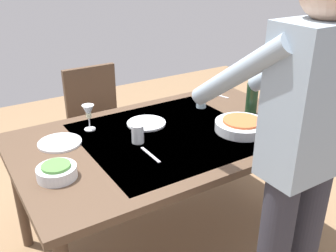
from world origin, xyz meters
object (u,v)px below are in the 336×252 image
Objects in this scene: wine_bottle at (252,98)px; side_bowl_salad at (57,171)px; water_cup_far_left at (201,101)px; dinner_plate_far at (60,143)px; water_cup_near_right at (138,134)px; water_cup_near_left at (297,120)px; dinner_plate_near at (146,123)px; chair_near at (98,120)px; dining_table at (168,145)px; person_server at (301,151)px; wine_glass_left at (88,113)px; serving_bowl_pasta at (241,125)px.

side_bowl_salad is (1.26, 0.09, -0.08)m from wine_bottle.
water_cup_far_left is 0.39× the size of dinner_plate_far.
water_cup_near_right is 0.44× the size of dinner_plate_far.
water_cup_near_left is 0.60× the size of side_bowl_salad.
water_cup_near_left is 0.87m from dinner_plate_near.
dining_table is at bearing 94.49° from chair_near.
chair_near is 3.07× the size of wine_bottle.
wine_bottle is at bearing -121.34° from person_server.
side_bowl_salad is at bearing 3.98° from wine_bottle.
serving_bowl_pasta is (-0.73, 0.47, -0.07)m from wine_glass_left.
dining_table is 0.75m from water_cup_near_left.
water_cup_near_right is at bearing 82.35° from chair_near.
water_cup_near_right is (0.78, -0.03, -0.06)m from wine_bottle.
chair_near is 9.03× the size of water_cup_near_right.
serving_bowl_pasta is (0.02, 0.41, -0.01)m from water_cup_far_left.
water_cup_near_left is 0.47× the size of dinner_plate_far.
dinner_plate_near is (-0.63, -0.30, -0.03)m from side_bowl_salad.
serving_bowl_pasta is 1.01m from dinner_plate_far.
wine_glass_left is 1.50× the size of water_cup_near_right.
water_cup_near_right is at bearing 150.19° from dinner_plate_far.
dinner_plate_far is at bearing -20.56° from dining_table.
water_cup_far_left is 0.39× the size of dinner_plate_near.
serving_bowl_pasta is (-0.24, -0.59, -0.17)m from person_server.
water_cup_far_left is at bearing -150.19° from dining_table.
person_server reaches higher than water_cup_near_left.
water_cup_near_left is at bearing 170.75° from side_bowl_salad.
chair_near is at bearing -54.68° from water_cup_far_left.
water_cup_far_left is (-0.75, 0.06, -0.06)m from wine_glass_left.
dining_table is at bearing -169.96° from side_bowl_salad.
water_cup_near_left reaches higher than dinner_plate_near.
person_server is at bearing 125.20° from dinner_plate_far.
water_cup_near_left reaches higher than water_cup_near_right.
serving_bowl_pasta reaches higher than dinner_plate_near.
wine_glass_left reaches higher than dinner_plate_far.
person_server is 16.76× the size of water_cup_near_right.
wine_bottle is 2.72× the size of water_cup_near_left.
water_cup_near_right reaches higher than dining_table.
person_server is (-0.14, 0.77, 0.27)m from dining_table.
side_bowl_salad is 0.78× the size of dinner_plate_near.
water_cup_far_left is at bearing -104.50° from person_server.
person_server is at bearing 140.78° from side_bowl_salad.
dinner_plate_near is at bearing -79.51° from person_server.
dinner_plate_far is (0.95, 0.02, -0.04)m from water_cup_far_left.
dinner_plate_far is (1.15, -0.24, -0.10)m from wine_bottle.
wine_bottle is 0.31m from water_cup_near_left.
chair_near is at bearing -67.46° from serving_bowl_pasta.
wine_bottle is (-0.66, 0.92, 0.34)m from chair_near.
chair_near is at bearing -120.39° from side_bowl_salad.
side_bowl_salad is (1.04, -0.07, 0.00)m from serving_bowl_pasta.
chair_near is 3.03× the size of serving_bowl_pasta.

